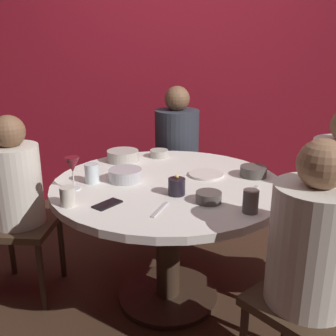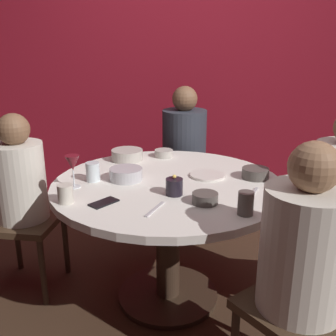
{
  "view_description": "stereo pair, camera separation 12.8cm",
  "coord_description": "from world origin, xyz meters",
  "px_view_note": "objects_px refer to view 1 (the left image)",
  "views": [
    {
      "loc": [
        0.15,
        -2.01,
        1.49
      ],
      "look_at": [
        0.0,
        0.0,
        0.83
      ],
      "focal_mm": 41.59,
      "sensor_mm": 36.0,
      "label": 1
    },
    {
      "loc": [
        0.28,
        -2.0,
        1.49
      ],
      "look_at": [
        0.0,
        0.0,
        0.83
      ],
      "focal_mm": 41.59,
      "sensor_mm": 36.0,
      "label": 2
    }
  ],
  "objects_px": {
    "wine_glass": "(72,166)",
    "seated_diner_left": "(16,187)",
    "cup_by_left_diner": "(92,173)",
    "dining_table": "(168,209)",
    "cell_phone": "(107,204)",
    "cup_near_candle": "(68,196)",
    "bowl_serving_large": "(125,175)",
    "bowl_sauce_side": "(123,156)",
    "bowl_salad_center": "(253,171)",
    "bowl_rice_portion": "(159,153)",
    "seated_diner_back": "(177,145)",
    "cup_by_right_diner": "(251,201)",
    "bowl_small_white": "(209,197)",
    "candle_holder": "(177,186)",
    "dinner_plate": "(206,174)",
    "seated_diner_front_right": "(312,247)"
  },
  "relations": [
    {
      "from": "wine_glass",
      "to": "seated_diner_left",
      "type": "bearing_deg",
      "value": 158.81
    },
    {
      "from": "cup_by_left_diner",
      "to": "wine_glass",
      "type": "bearing_deg",
      "value": -121.34
    },
    {
      "from": "dining_table",
      "to": "cell_phone",
      "type": "height_order",
      "value": "cell_phone"
    },
    {
      "from": "cup_near_candle",
      "to": "bowl_serving_large",
      "type": "bearing_deg",
      "value": 59.81
    },
    {
      "from": "wine_glass",
      "to": "bowl_sauce_side",
      "type": "distance_m",
      "value": 0.55
    },
    {
      "from": "bowl_salad_center",
      "to": "bowl_rice_portion",
      "type": "bearing_deg",
      "value": 148.85
    },
    {
      "from": "bowl_salad_center",
      "to": "bowl_rice_portion",
      "type": "relative_size",
      "value": 1.25
    },
    {
      "from": "cell_phone",
      "to": "seated_diner_back",
      "type": "bearing_deg",
      "value": -67.94
    },
    {
      "from": "cup_near_candle",
      "to": "cup_by_right_diner",
      "type": "relative_size",
      "value": 0.85
    },
    {
      "from": "bowl_small_white",
      "to": "cup_by_left_diner",
      "type": "bearing_deg",
      "value": 160.27
    },
    {
      "from": "bowl_sauce_side",
      "to": "bowl_rice_portion",
      "type": "relative_size",
      "value": 1.67
    },
    {
      "from": "candle_holder",
      "to": "cell_phone",
      "type": "distance_m",
      "value": 0.36
    },
    {
      "from": "candle_holder",
      "to": "bowl_serving_large",
      "type": "relative_size",
      "value": 0.58
    },
    {
      "from": "bowl_small_white",
      "to": "cup_by_left_diner",
      "type": "height_order",
      "value": "cup_by_left_diner"
    },
    {
      "from": "wine_glass",
      "to": "dinner_plate",
      "type": "relative_size",
      "value": 0.87
    },
    {
      "from": "seated_diner_front_right",
      "to": "bowl_salad_center",
      "type": "height_order",
      "value": "seated_diner_front_right"
    },
    {
      "from": "seated_diner_left",
      "to": "cup_by_left_diner",
      "type": "xyz_separation_m",
      "value": [
        0.46,
        -0.04,
        0.11
      ]
    },
    {
      "from": "cup_by_right_diner",
      "to": "seated_diner_front_right",
      "type": "bearing_deg",
      "value": -48.63
    },
    {
      "from": "bowl_salad_center",
      "to": "bowl_small_white",
      "type": "bearing_deg",
      "value": -123.52
    },
    {
      "from": "cup_near_candle",
      "to": "cup_by_left_diner",
      "type": "relative_size",
      "value": 0.86
    },
    {
      "from": "seated_diner_front_right",
      "to": "candle_holder",
      "type": "relative_size",
      "value": 10.8
    },
    {
      "from": "cup_by_left_diner",
      "to": "dining_table",
      "type": "bearing_deg",
      "value": 5.83
    },
    {
      "from": "dinner_plate",
      "to": "bowl_rice_portion",
      "type": "distance_m",
      "value": 0.47
    },
    {
      "from": "bowl_salad_center",
      "to": "cup_by_left_diner",
      "type": "xyz_separation_m",
      "value": [
        -0.89,
        -0.17,
        0.02
      ]
    },
    {
      "from": "dining_table",
      "to": "cell_phone",
      "type": "bearing_deg",
      "value": -127.6
    },
    {
      "from": "candle_holder",
      "to": "bowl_sauce_side",
      "type": "bearing_deg",
      "value": 124.43
    },
    {
      "from": "seated_diner_left",
      "to": "bowl_serving_large",
      "type": "xyz_separation_m",
      "value": [
        0.64,
        0.0,
        0.09
      ]
    },
    {
      "from": "dining_table",
      "to": "bowl_sauce_side",
      "type": "bearing_deg",
      "value": 130.96
    },
    {
      "from": "seated_diner_back",
      "to": "cup_near_candle",
      "type": "distance_m",
      "value": 1.33
    },
    {
      "from": "dinner_plate",
      "to": "candle_holder",
      "type": "bearing_deg",
      "value": -117.1
    },
    {
      "from": "dining_table",
      "to": "bowl_serving_large",
      "type": "distance_m",
      "value": 0.31
    },
    {
      "from": "bowl_rice_portion",
      "to": "cup_by_right_diner",
      "type": "height_order",
      "value": "cup_by_right_diner"
    },
    {
      "from": "seated_diner_back",
      "to": "cup_by_left_diner",
      "type": "distance_m",
      "value": 1.03
    },
    {
      "from": "bowl_serving_large",
      "to": "cup_near_candle",
      "type": "relative_size",
      "value": 2.02
    },
    {
      "from": "cup_by_right_diner",
      "to": "bowl_serving_large",
      "type": "bearing_deg",
      "value": 149.71
    },
    {
      "from": "dining_table",
      "to": "cup_by_right_diner",
      "type": "bearing_deg",
      "value": -42.85
    },
    {
      "from": "seated_diner_back",
      "to": "cell_phone",
      "type": "bearing_deg",
      "value": -11.97
    },
    {
      "from": "bowl_small_white",
      "to": "cup_near_candle",
      "type": "height_order",
      "value": "cup_near_candle"
    },
    {
      "from": "candle_holder",
      "to": "bowl_rice_portion",
      "type": "bearing_deg",
      "value": 103.1
    },
    {
      "from": "bowl_sauce_side",
      "to": "cup_near_candle",
      "type": "bearing_deg",
      "value": -99.74
    },
    {
      "from": "candle_holder",
      "to": "seated_diner_left",
      "type": "bearing_deg",
      "value": 168.95
    },
    {
      "from": "dining_table",
      "to": "bowl_salad_center",
      "type": "distance_m",
      "value": 0.53
    },
    {
      "from": "cell_phone",
      "to": "bowl_rice_portion",
      "type": "distance_m",
      "value": 0.84
    },
    {
      "from": "seated_diner_back",
      "to": "cup_by_right_diner",
      "type": "bearing_deg",
      "value": 17.55
    },
    {
      "from": "seated_diner_front_right",
      "to": "bowl_rice_portion",
      "type": "height_order",
      "value": "seated_diner_front_right"
    },
    {
      "from": "seated_diner_left",
      "to": "cell_phone",
      "type": "xyz_separation_m",
      "value": [
        0.61,
        -0.34,
        0.06
      ]
    },
    {
      "from": "cup_by_left_diner",
      "to": "bowl_rice_portion",
      "type": "bearing_deg",
      "value": 58.69
    },
    {
      "from": "seated_diner_front_right",
      "to": "dining_table",
      "type": "bearing_deg",
      "value": 0.0
    },
    {
      "from": "dining_table",
      "to": "cup_by_right_diner",
      "type": "xyz_separation_m",
      "value": [
        0.4,
        -0.37,
        0.22
      ]
    },
    {
      "from": "bowl_salad_center",
      "to": "cup_near_candle",
      "type": "height_order",
      "value": "cup_near_candle"
    }
  ]
}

